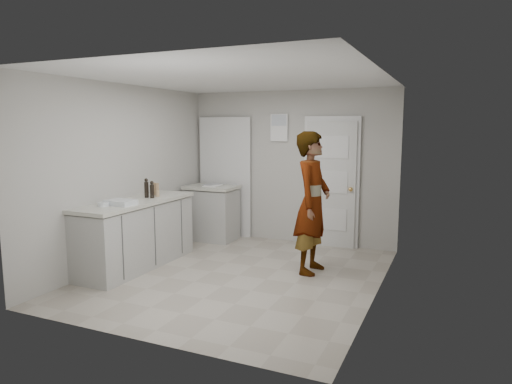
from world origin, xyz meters
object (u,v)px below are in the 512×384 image
at_px(oil_cruet_a, 152,190).
at_px(person, 312,203).
at_px(spice_jar, 158,194).
at_px(egg_bowl, 103,204).
at_px(cake_mix_box, 156,189).
at_px(oil_cruet_b, 146,188).
at_px(baking_dish, 120,203).

bearing_deg(oil_cruet_a, person, 12.88).
bearing_deg(spice_jar, egg_bowl, -98.45).
bearing_deg(egg_bowl, spice_jar, 81.55).
bearing_deg(spice_jar, cake_mix_box, 132.72).
relative_size(cake_mix_box, oil_cruet_b, 0.62).
xyz_separation_m(oil_cruet_b, baking_dish, (0.07, -0.64, -0.10)).
xyz_separation_m(baking_dish, egg_bowl, (-0.12, -0.18, -0.00)).
bearing_deg(cake_mix_box, person, 23.45).
bearing_deg(person, oil_cruet_a, 104.87).
distance_m(person, baking_dish, 2.47).
height_order(person, spice_jar, person).
bearing_deg(baking_dish, person, 27.10).
height_order(person, oil_cruet_b, person).
distance_m(person, cake_mix_box, 2.34).
distance_m(cake_mix_box, oil_cruet_b, 0.30).
distance_m(cake_mix_box, baking_dish, 0.94).
distance_m(baking_dish, egg_bowl, 0.21).
height_order(person, egg_bowl, person).
bearing_deg(oil_cruet_b, egg_bowl, -93.14).
xyz_separation_m(person, spice_jar, (-2.18, -0.36, 0.04)).
xyz_separation_m(cake_mix_box, spice_jar, (0.15, -0.17, -0.04)).
relative_size(cake_mix_box, baking_dish, 0.46).
bearing_deg(person, cake_mix_box, 96.80).
xyz_separation_m(spice_jar, egg_bowl, (-0.14, -0.94, -0.02)).
bearing_deg(oil_cruet_a, spice_jar, 93.41).
relative_size(spice_jar, egg_bowl, 0.62).
bearing_deg(oil_cruet_a, cake_mix_box, 118.19).
bearing_deg(spice_jar, oil_cruet_b, -127.42).
relative_size(spice_jar, baking_dish, 0.23).
xyz_separation_m(cake_mix_box, egg_bowl, (0.01, -1.11, -0.06)).
xyz_separation_m(cake_mix_box, oil_cruet_a, (0.16, -0.30, 0.03)).
relative_size(person, egg_bowl, 13.49).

